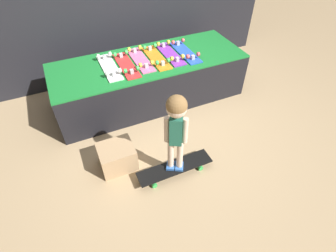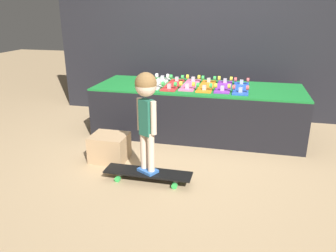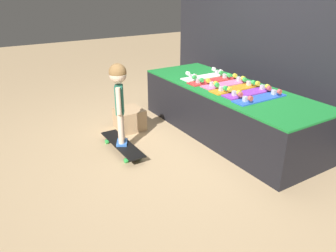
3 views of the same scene
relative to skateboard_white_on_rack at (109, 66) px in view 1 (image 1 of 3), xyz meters
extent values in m
plane|color=tan|center=(0.50, -0.58, -0.62)|extent=(16.00, 16.00, 0.00)
cube|color=black|center=(0.50, -0.01, -0.33)|extent=(2.44, 0.88, 0.58)
cube|color=#19752D|center=(0.50, -0.01, -0.03)|extent=(2.44, 0.88, 0.02)
cube|color=white|center=(0.00, 0.00, -0.01)|extent=(0.17, 0.64, 0.01)
cube|color=#B7B7BC|center=(0.00, 0.21, 0.02)|extent=(0.04, 0.04, 0.05)
cylinder|color=white|center=(0.07, 0.21, 0.05)|extent=(0.03, 0.05, 0.05)
cylinder|color=white|center=(-0.07, 0.21, 0.05)|extent=(0.03, 0.05, 0.05)
cube|color=#B7B7BC|center=(0.00, -0.21, 0.02)|extent=(0.04, 0.04, 0.05)
cylinder|color=white|center=(0.07, -0.21, 0.05)|extent=(0.03, 0.05, 0.05)
cylinder|color=white|center=(-0.07, -0.21, 0.05)|extent=(0.03, 0.05, 0.05)
cube|color=red|center=(0.20, -0.04, -0.01)|extent=(0.17, 0.64, 0.01)
cube|color=#B7B7BC|center=(0.20, 0.17, 0.02)|extent=(0.04, 0.04, 0.05)
cylinder|color=green|center=(0.27, 0.17, 0.05)|extent=(0.03, 0.05, 0.05)
cylinder|color=green|center=(0.13, 0.17, 0.05)|extent=(0.03, 0.05, 0.05)
cube|color=#B7B7BC|center=(0.20, -0.25, 0.02)|extent=(0.04, 0.04, 0.05)
cylinder|color=green|center=(0.27, -0.25, 0.05)|extent=(0.03, 0.05, 0.05)
cylinder|color=green|center=(0.13, -0.25, 0.05)|extent=(0.03, 0.05, 0.05)
cube|color=pink|center=(0.40, 0.01, -0.01)|extent=(0.17, 0.64, 0.01)
cube|color=#B7B7BC|center=(0.40, 0.23, 0.02)|extent=(0.04, 0.04, 0.05)
cylinder|color=yellow|center=(0.47, 0.23, 0.05)|extent=(0.03, 0.05, 0.05)
cylinder|color=yellow|center=(0.33, 0.23, 0.05)|extent=(0.03, 0.05, 0.05)
cube|color=#B7B7BC|center=(0.40, -0.20, 0.02)|extent=(0.04, 0.04, 0.05)
cylinder|color=yellow|center=(0.47, -0.20, 0.05)|extent=(0.03, 0.05, 0.05)
cylinder|color=yellow|center=(0.33, -0.20, 0.05)|extent=(0.03, 0.05, 0.05)
cube|color=orange|center=(0.60, -0.01, -0.01)|extent=(0.17, 0.64, 0.01)
cube|color=#B7B7BC|center=(0.60, 0.20, 0.02)|extent=(0.04, 0.04, 0.05)
cylinder|color=green|center=(0.67, 0.20, 0.05)|extent=(0.03, 0.05, 0.05)
cylinder|color=green|center=(0.53, 0.20, 0.05)|extent=(0.03, 0.05, 0.05)
cube|color=#B7B7BC|center=(0.60, -0.23, 0.02)|extent=(0.04, 0.04, 0.05)
cylinder|color=green|center=(0.67, -0.23, 0.05)|extent=(0.03, 0.05, 0.05)
cylinder|color=green|center=(0.53, -0.23, 0.05)|extent=(0.03, 0.05, 0.05)
cube|color=purple|center=(0.80, 0.00, -0.01)|extent=(0.17, 0.64, 0.01)
cube|color=#B7B7BC|center=(0.80, 0.21, 0.02)|extent=(0.04, 0.04, 0.05)
cylinder|color=yellow|center=(0.87, 0.21, 0.05)|extent=(0.03, 0.05, 0.05)
cylinder|color=yellow|center=(0.72, 0.21, 0.05)|extent=(0.03, 0.05, 0.05)
cube|color=#B7B7BC|center=(0.80, -0.21, 0.02)|extent=(0.04, 0.04, 0.05)
cylinder|color=yellow|center=(0.87, -0.21, 0.05)|extent=(0.03, 0.05, 0.05)
cylinder|color=yellow|center=(0.72, -0.21, 0.05)|extent=(0.03, 0.05, 0.05)
cube|color=blue|center=(1.00, -0.03, -0.01)|extent=(0.17, 0.64, 0.01)
cube|color=#B7B7BC|center=(1.00, 0.18, 0.02)|extent=(0.04, 0.04, 0.05)
cylinder|color=#D84C4C|center=(1.07, 0.18, 0.05)|extent=(0.03, 0.05, 0.05)
cylinder|color=#D84C4C|center=(0.92, 0.18, 0.05)|extent=(0.03, 0.05, 0.05)
cube|color=#B7B7BC|center=(1.00, -0.25, 0.02)|extent=(0.04, 0.04, 0.05)
cylinder|color=#D84C4C|center=(1.07, -0.25, 0.05)|extent=(0.03, 0.05, 0.05)
cylinder|color=#D84C4C|center=(0.92, -0.25, 0.05)|extent=(0.03, 0.05, 0.05)
cube|color=black|center=(0.25, -1.31, -0.53)|extent=(0.79, 0.19, 0.01)
cube|color=#B7B7BC|center=(0.52, -1.31, -0.56)|extent=(0.04, 0.04, 0.05)
cylinder|color=green|center=(0.52, -1.23, -0.59)|extent=(0.05, 0.03, 0.05)
cylinder|color=green|center=(0.52, -1.39, -0.59)|extent=(0.05, 0.03, 0.05)
cube|color=#B7B7BC|center=(-0.01, -1.31, -0.56)|extent=(0.04, 0.04, 0.05)
cylinder|color=green|center=(-0.01, -1.23, -0.59)|extent=(0.05, 0.03, 0.05)
cylinder|color=green|center=(-0.01, -1.39, -0.59)|extent=(0.05, 0.03, 0.05)
cube|color=#3870C6|center=(0.29, -1.33, -0.51)|extent=(0.13, 0.14, 0.03)
cylinder|color=beige|center=(0.29, -1.33, -0.32)|extent=(0.06, 0.06, 0.36)
cube|color=#3870C6|center=(0.22, -1.29, -0.51)|extent=(0.13, 0.14, 0.03)
cylinder|color=beige|center=(0.22, -1.29, -0.32)|extent=(0.06, 0.06, 0.36)
cube|color=#236651|center=(0.25, -1.31, -0.01)|extent=(0.14, 0.13, 0.31)
cylinder|color=beige|center=(0.33, -1.35, 0.00)|extent=(0.05, 0.05, 0.28)
cylinder|color=beige|center=(0.18, -1.27, 0.00)|extent=(0.05, 0.05, 0.28)
sphere|color=beige|center=(0.25, -1.31, 0.26)|extent=(0.18, 0.18, 0.18)
sphere|color=olive|center=(0.25, -1.31, 0.28)|extent=(0.18, 0.18, 0.18)
cube|color=tan|center=(-0.25, -0.98, -0.48)|extent=(0.36, 0.31, 0.27)
camera|label=1|loc=(-0.50, -2.81, 1.62)|focal=28.00mm
camera|label=2|loc=(1.04, -3.82, 0.85)|focal=35.00mm
camera|label=3|loc=(3.28, -2.59, 1.11)|focal=35.00mm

